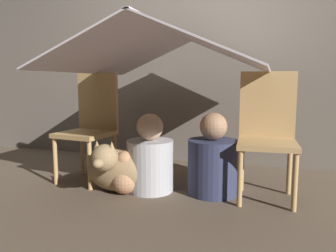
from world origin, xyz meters
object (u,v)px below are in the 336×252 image
at_px(person_front, 150,160).
at_px(person_second, 213,162).
at_px(chair_left, 91,123).
at_px(dog, 115,168).
at_px(chair_right, 267,131).

xyz_separation_m(person_front, person_second, (0.47, 0.08, 0.00)).
bearing_deg(chair_left, dog, -30.54).
bearing_deg(person_second, person_front, -170.39).
bearing_deg(person_front, chair_left, 166.91).
distance_m(chair_left, chair_right, 1.45).
xyz_separation_m(chair_right, person_second, (-0.38, -0.06, -0.24)).
bearing_deg(person_front, chair_right, 9.26).
height_order(chair_right, person_front, chair_right).
bearing_deg(chair_right, person_front, -174.10).
height_order(person_front, person_second, person_second).
xyz_separation_m(person_front, dog, (-0.23, -0.14, -0.05)).
height_order(chair_left, dog, chair_left).
bearing_deg(dog, person_front, 30.30).
distance_m(chair_left, person_front, 0.66).
bearing_deg(person_front, dog, -149.70).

